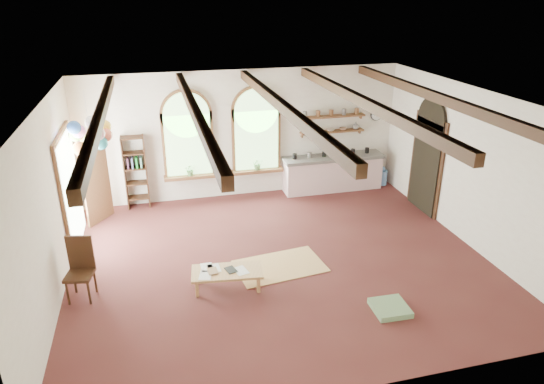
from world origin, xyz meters
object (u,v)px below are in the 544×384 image
object	(u,v)px
side_chair	(81,281)
coffee_table	(227,273)
kitchen_counter	(333,173)
balloon_cluster	(90,135)

from	to	relation	value
side_chair	coffee_table	bearing A→B (deg)	-7.67
kitchen_counter	side_chair	world-z (taller)	side_chair
side_chair	balloon_cluster	distance (m)	2.90
kitchen_counter	side_chair	bearing A→B (deg)	-149.08
kitchen_counter	balloon_cluster	bearing A→B (deg)	-165.45
coffee_table	side_chair	size ratio (longest dim) A/B	1.18
side_chair	kitchen_counter	bearing A→B (deg)	30.92
coffee_table	side_chair	bearing A→B (deg)	172.33
coffee_table	side_chair	distance (m)	2.50
kitchen_counter	side_chair	size ratio (longest dim) A/B	2.40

